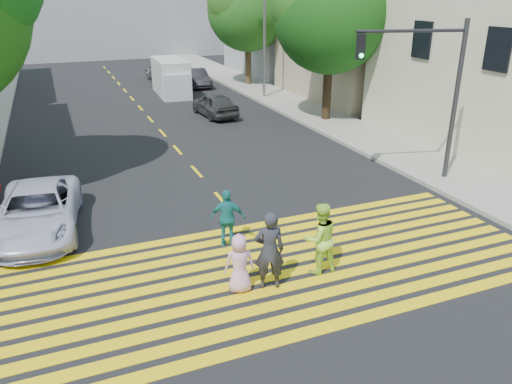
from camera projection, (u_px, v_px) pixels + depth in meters
ground at (306, 295)px, 11.29m from camera, size 120.00×120.00×0.00m
sidewalk_right at (317, 116)px, 27.11m from camera, size 3.00×60.00×0.15m
crosswalk at (282, 268)px, 12.38m from camera, size 13.40×5.30×0.01m
lane_line at (136, 103)px, 30.59m from camera, size 0.12×34.40×0.01m
building_right_tan at (382, 15)px, 30.98m from camera, size 10.00×10.00×10.00m
building_right_grey at (301, 9)px, 40.42m from camera, size 10.00×10.00×10.00m
tree_right_near at (333, 9)px, 24.27m from camera, size 7.71×7.48×8.27m
tree_right_far at (249, 5)px, 34.19m from camera, size 6.51×6.16×8.12m
pedestrian_man at (269, 250)px, 11.26m from camera, size 0.80×0.63×1.91m
pedestrian_woman at (320, 238)px, 11.92m from camera, size 0.89×0.70×1.80m
pedestrian_child at (240, 263)px, 11.21m from camera, size 0.76×0.57×1.41m
pedestrian_extra at (228, 218)px, 13.22m from camera, size 1.01×0.71×1.60m
white_sedan at (38, 211)px, 14.02m from camera, size 2.66×4.87×1.29m
dark_car_near at (215, 105)px, 27.16m from camera, size 1.82×3.89×1.29m
silver_car at (164, 72)px, 37.65m from camera, size 2.11×5.05×1.46m
dark_car_parked at (197, 78)px, 35.62m from camera, size 1.45×3.80×1.24m
white_van at (171, 78)px, 32.61m from camera, size 2.03×4.89×2.27m
traffic_signal at (430, 81)px, 16.65m from camera, size 3.73×1.08×5.58m
street_lamp at (262, 14)px, 29.89m from camera, size 2.01×0.24×8.88m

